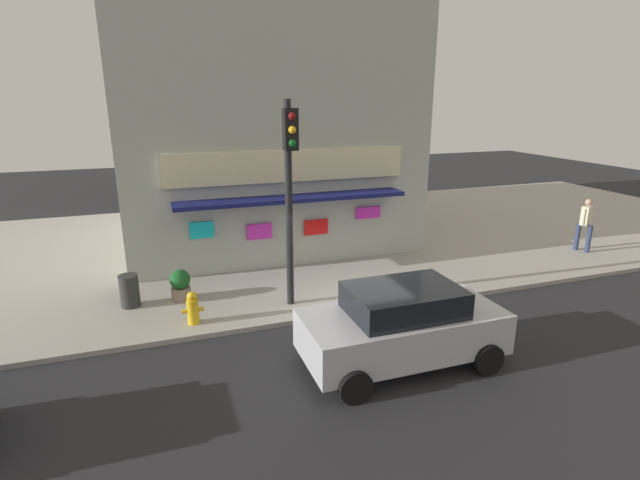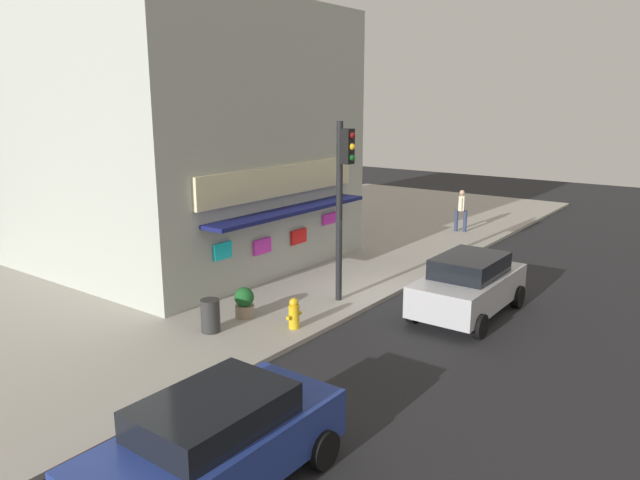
% 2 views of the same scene
% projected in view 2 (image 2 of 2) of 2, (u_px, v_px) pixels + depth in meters
% --- Properties ---
extents(ground_plane, '(60.35, 60.35, 0.00)m').
position_uv_depth(ground_plane, '(387.00, 300.00, 17.72)').
color(ground_plane, '#232326').
extents(sidewalk, '(40.23, 13.38, 0.13)m').
position_uv_depth(sidewalk, '(227.00, 262.00, 21.58)').
color(sidewalk, '#A39E93').
rests_on(sidewalk, ground_plane).
extents(corner_building, '(9.67, 10.82, 8.77)m').
position_uv_depth(corner_building, '(175.00, 136.00, 21.53)').
color(corner_building, '#ADB2A8').
rests_on(corner_building, sidewalk).
extents(traffic_light, '(0.32, 0.58, 5.11)m').
position_uv_depth(traffic_light, '(343.00, 188.00, 16.58)').
color(traffic_light, black).
rests_on(traffic_light, sidewalk).
extents(fire_hydrant, '(0.52, 0.28, 0.80)m').
position_uv_depth(fire_hydrant, '(294.00, 314.00, 15.16)').
color(fire_hydrant, gold).
rests_on(fire_hydrant, sidewalk).
extents(trash_can, '(0.48, 0.48, 0.84)m').
position_uv_depth(trash_can, '(210.00, 316.00, 14.92)').
color(trash_can, '#2D2D2D').
rests_on(trash_can, sidewalk).
extents(pedestrian, '(0.54, 0.56, 1.84)m').
position_uv_depth(pedestrian, '(461.00, 209.00, 26.13)').
color(pedestrian, navy).
rests_on(pedestrian, sidewalk).
extents(potted_plant_by_doorway, '(0.53, 0.53, 0.82)m').
position_uv_depth(potted_plant_by_doorway, '(244.00, 302.00, 15.92)').
color(potted_plant_by_doorway, gray).
rests_on(potted_plant_by_doorway, sidewalk).
extents(parked_car_blue, '(4.23, 2.08, 1.59)m').
position_uv_depth(parked_car_blue, '(215.00, 443.00, 8.90)').
color(parked_car_blue, navy).
rests_on(parked_car_blue, ground_plane).
extents(parked_car_silver, '(4.08, 2.06, 1.68)m').
position_uv_depth(parked_car_silver, '(469.00, 285.00, 16.36)').
color(parked_car_silver, '#B7B7BC').
rests_on(parked_car_silver, ground_plane).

